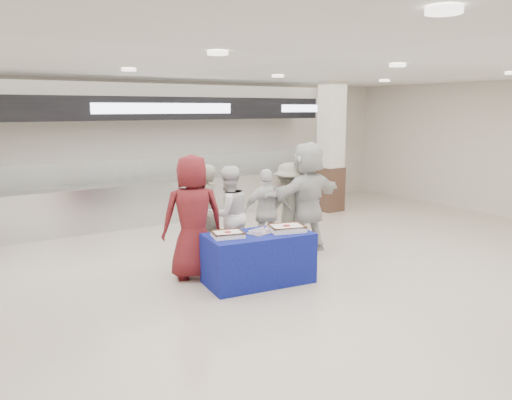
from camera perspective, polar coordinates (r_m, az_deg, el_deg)
ground at (r=7.22m, az=6.62°, el=-10.34°), size 14.00×14.00×0.00m
serving_line at (r=11.50m, az=-10.73°, el=3.30°), size 8.70×0.85×2.80m
column_right at (r=12.59m, az=8.54°, el=5.67°), size 0.55×0.55×3.20m
display_table at (r=7.40m, az=0.28°, el=-6.67°), size 1.64×0.97×0.75m
sheet_cake_left at (r=7.11m, az=-3.24°, el=-3.88°), size 0.50×0.43×0.09m
sheet_cake_right at (r=7.45m, az=3.53°, el=-3.18°), size 0.59×0.51×0.10m
cupcake_tray at (r=7.30m, az=0.48°, el=-3.61°), size 0.42×0.35×0.06m
civilian_maroon at (r=7.54m, az=-7.23°, el=-1.94°), size 1.05×0.82×1.89m
soldier_a at (r=8.39m, az=-5.83°, el=-1.52°), size 0.71×0.61×1.64m
chef_tall at (r=8.28m, az=-3.20°, el=-1.70°), size 0.80×0.63×1.63m
chef_short at (r=8.73m, az=1.28°, el=-1.40°), size 0.96×0.63×1.52m
soldier_b at (r=9.05m, az=3.78°, el=-0.76°), size 1.11×0.74×1.59m
civilian_white at (r=8.94m, az=5.88°, el=0.32°), size 1.89×0.77×1.98m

